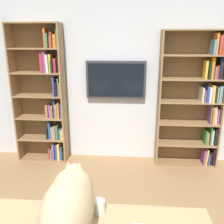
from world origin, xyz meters
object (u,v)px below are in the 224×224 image
(bookshelf_left, at_px, (197,99))
(wall_mounted_tv, at_px, (116,80))
(coffee_mug, at_px, (99,206))
(cat, at_px, (69,203))
(bookshelf_right, at_px, (46,97))

(bookshelf_left, relative_size, wall_mounted_tv, 2.23)
(bookshelf_left, bearing_deg, coffee_mug, 61.39)
(bookshelf_left, distance_m, wall_mounted_tv, 1.24)
(cat, bearing_deg, bookshelf_left, -119.80)
(wall_mounted_tv, xyz_separation_m, cat, (0.13, 2.44, -0.36))
(bookshelf_left, relative_size, coffee_mug, 21.08)
(wall_mounted_tv, bearing_deg, bookshelf_right, 4.55)
(bookshelf_left, xyz_separation_m, wall_mounted_tv, (1.21, -0.08, 0.25))
(bookshelf_left, distance_m, coffee_mug, 2.50)
(bookshelf_right, bearing_deg, wall_mounted_tv, -175.45)
(cat, bearing_deg, coffee_mug, -132.56)
(coffee_mug, bearing_deg, wall_mounted_tv, -89.38)
(bookshelf_right, relative_size, wall_mounted_tv, 2.34)
(bookshelf_left, bearing_deg, bookshelf_right, 0.04)
(wall_mounted_tv, height_order, cat, wall_mounted_tv)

